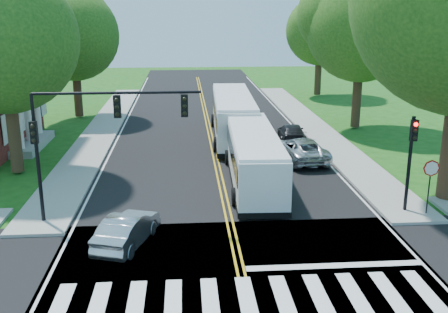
{
  "coord_description": "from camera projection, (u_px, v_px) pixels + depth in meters",
  "views": [
    {
      "loc": [
        -1.91,
        -15.49,
        9.14
      ],
      "look_at": [
        -0.08,
        8.23,
        2.4
      ],
      "focal_mm": 42.0,
      "sensor_mm": 36.0,
      "label": 1
    }
  ],
  "objects": [
    {
      "name": "hatchback",
      "position": [
        127.0,
        229.0,
        20.84
      ],
      "size": [
        2.53,
        4.18,
        1.3
      ],
      "primitive_type": "imported",
      "rotation": [
        0.0,
        0.0,
        2.83
      ],
      "color": "#B0B3B8",
      "rests_on": "road"
    },
    {
      "name": "signal_ne",
      "position": [
        411.0,
        151.0,
        23.47
      ],
      "size": [
        0.3,
        0.46,
        4.4
      ],
      "color": "black",
      "rests_on": "ground"
    },
    {
      "name": "tree_west_far",
      "position": [
        73.0,
        35.0,
        43.55
      ],
      "size": [
        7.6,
        7.6,
        10.67
      ],
      "color": "#321E14",
      "rests_on": "ground"
    },
    {
      "name": "tree_east_far",
      "position": [
        320.0,
        31.0,
        54.92
      ],
      "size": [
        7.2,
        7.2,
        10.34
      ],
      "color": "#321E14",
      "rests_on": "ground"
    },
    {
      "name": "bus_follow",
      "position": [
        233.0,
        115.0,
        37.87
      ],
      "size": [
        3.32,
        12.39,
        3.18
      ],
      "rotation": [
        0.0,
        0.0,
        3.11
      ],
      "color": "silver",
      "rests_on": "road"
    },
    {
      "name": "tree_west_near",
      "position": [
        3.0,
        40.0,
        28.02
      ],
      "size": [
        8.0,
        8.0,
        11.4
      ],
      "color": "#321E14",
      "rests_on": "ground"
    },
    {
      "name": "crosswalk",
      "position": [
        247.0,
        300.0,
        17.01
      ],
      "size": [
        12.6,
        3.0,
        0.01
      ],
      "primitive_type": "cube",
      "color": "silver",
      "rests_on": "road"
    },
    {
      "name": "edge_line_w",
      "position": [
        118.0,
        139.0,
        38.09
      ],
      "size": [
        0.12,
        70.0,
        0.01
      ],
      "primitive_type": "cube",
      "color": "silver",
      "rests_on": "road"
    },
    {
      "name": "cross_road",
      "position": [
        245.0,
        292.0,
        17.49
      ],
      "size": [
        60.0,
        12.0,
        0.01
      ],
      "primitive_type": "cube",
      "color": "black",
      "rests_on": "ground"
    },
    {
      "name": "center_line",
      "position": [
        211.0,
        137.0,
        38.59
      ],
      "size": [
        0.36,
        70.0,
        0.01
      ],
      "primitive_type": "cube",
      "color": "gold",
      "rests_on": "road"
    },
    {
      "name": "road",
      "position": [
        214.0,
        151.0,
        34.76
      ],
      "size": [
        14.0,
        96.0,
        0.01
      ],
      "primitive_type": "cube",
      "color": "black",
      "rests_on": "ground"
    },
    {
      "name": "sidewalk_nw",
      "position": [
        103.0,
        129.0,
        40.84
      ],
      "size": [
        2.6,
        40.0,
        0.15
      ],
      "primitive_type": "cube",
      "color": "gray",
      "rests_on": "ground"
    },
    {
      "name": "stop_bar",
      "position": [
        335.0,
        266.0,
        19.28
      ],
      "size": [
        6.6,
        0.4,
        0.01
      ],
      "primitive_type": "cube",
      "color": "silver",
      "rests_on": "road"
    },
    {
      "name": "dark_sedan",
      "position": [
        292.0,
        133.0,
        37.07
      ],
      "size": [
        2.21,
        4.51,
        1.26
      ],
      "primitive_type": "imported",
      "rotation": [
        0.0,
        0.0,
        3.04
      ],
      "color": "black",
      "rests_on": "road"
    },
    {
      "name": "suv",
      "position": [
        302.0,
        149.0,
        32.41
      ],
      "size": [
        2.78,
        5.37,
        1.45
      ],
      "primitive_type": "imported",
      "rotation": [
        0.0,
        0.0,
        3.21
      ],
      "color": "#B9BCC1",
      "rests_on": "road"
    },
    {
      "name": "tree_east_mid",
      "position": [
        362.0,
        26.0,
        39.23
      ],
      "size": [
        8.4,
        8.4,
        11.93
      ],
      "color": "#321E14",
      "rests_on": "ground"
    },
    {
      "name": "bus_lead",
      "position": [
        253.0,
        156.0,
        28.04
      ],
      "size": [
        2.95,
        11.07,
        2.84
      ],
      "rotation": [
        0.0,
        0.0,
        3.11
      ],
      "color": "silver",
      "rests_on": "road"
    },
    {
      "name": "sidewalk_ne",
      "position": [
        312.0,
        126.0,
        42.07
      ],
      "size": [
        2.6,
        40.0,
        0.15
      ],
      "primitive_type": "cube",
      "color": "gray",
      "rests_on": "ground"
    },
    {
      "name": "edge_line_e",
      "position": [
        302.0,
        135.0,
        39.1
      ],
      "size": [
        0.12,
        70.0,
        0.01
      ],
      "primitive_type": "cube",
      "color": "silver",
      "rests_on": "road"
    },
    {
      "name": "stop_sign",
      "position": [
        431.0,
        174.0,
        23.34
      ],
      "size": [
        0.76,
        0.08,
        2.53
      ],
      "color": "black",
      "rests_on": "ground"
    },
    {
      "name": "signal_nw",
      "position": [
        91.0,
        126.0,
        22.03
      ],
      "size": [
        7.15,
        0.46,
        5.66
      ],
      "color": "black",
      "rests_on": "ground"
    },
    {
      "name": "ground",
      "position": [
        245.0,
        292.0,
        17.49
      ],
      "size": [
        140.0,
        140.0,
        0.0
      ],
      "primitive_type": "plane",
      "color": "#184A12",
      "rests_on": "ground"
    }
  ]
}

